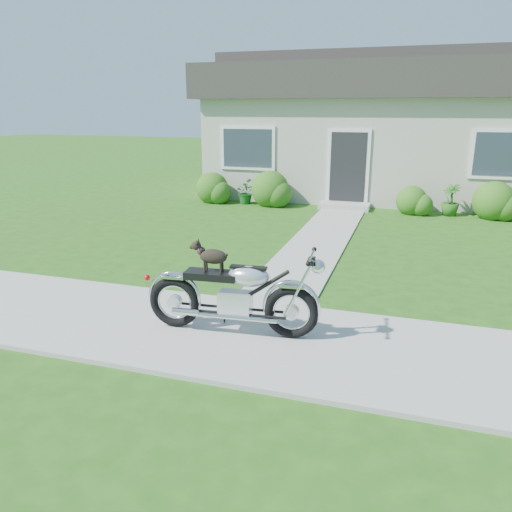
{
  "coord_description": "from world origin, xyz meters",
  "views": [
    {
      "loc": [
        0.33,
        -5.39,
        2.74
      ],
      "look_at": [
        -1.7,
        1.0,
        0.75
      ],
      "focal_mm": 35.0,
      "sensor_mm": 36.0,
      "label": 1
    }
  ],
  "objects_px": {
    "potted_plant_left": "(245,192)",
    "motorcycle_with_dog": "(235,294)",
    "potted_plant_right": "(451,200)",
    "house": "(409,127)"
  },
  "relations": [
    {
      "from": "house",
      "to": "motorcycle_with_dog",
      "type": "height_order",
      "value": "house"
    },
    {
      "from": "motorcycle_with_dog",
      "to": "house",
      "type": "bearing_deg",
      "value": 77.22
    },
    {
      "from": "house",
      "to": "potted_plant_right",
      "type": "distance_m",
      "value": 4.07
    },
    {
      "from": "potted_plant_left",
      "to": "motorcycle_with_dog",
      "type": "height_order",
      "value": "motorcycle_with_dog"
    },
    {
      "from": "potted_plant_left",
      "to": "motorcycle_with_dog",
      "type": "bearing_deg",
      "value": -71.89
    },
    {
      "from": "potted_plant_left",
      "to": "potted_plant_right",
      "type": "relative_size",
      "value": 0.85
    },
    {
      "from": "potted_plant_left",
      "to": "motorcycle_with_dog",
      "type": "xyz_separation_m",
      "value": [
        2.8,
        -8.55,
        0.2
      ]
    },
    {
      "from": "potted_plant_right",
      "to": "motorcycle_with_dog",
      "type": "distance_m",
      "value": 9.04
    },
    {
      "from": "potted_plant_left",
      "to": "potted_plant_right",
      "type": "distance_m",
      "value": 5.74
    },
    {
      "from": "potted_plant_right",
      "to": "motorcycle_with_dog",
      "type": "height_order",
      "value": "motorcycle_with_dog"
    }
  ]
}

